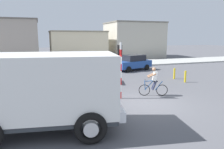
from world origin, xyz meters
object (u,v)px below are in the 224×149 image
traffic_light_pole (120,63)px  bollard_far (174,74)px  bollard_near (185,77)px  car_far_side (84,73)px  cyclist (154,82)px  car_red_near (133,62)px  truck_foreground (45,88)px  pedestrian_near_kerb (135,62)px

traffic_light_pole → bollard_far: bearing=30.3°
bollard_near → bollard_far: same height
car_far_side → bollard_far: bearing=-6.2°
cyclist → car_red_near: cyclist is taller
truck_foreground → traffic_light_pole: 5.20m
truck_foreground → pedestrian_near_kerb: (9.19, 11.84, -0.82)m
traffic_light_pole → pedestrian_near_kerb: traffic_light_pole is taller
traffic_light_pole → bollard_far: (6.30, 3.68, -1.62)m
car_far_side → bollard_near: (7.45, -2.21, -0.37)m
car_red_near → bollard_far: bearing=-75.8°
cyclist → pedestrian_near_kerb: 9.43m
car_red_near → bollard_near: bearing=-78.7°
car_far_side → bollard_far: (7.45, -0.81, -0.37)m
traffic_light_pole → car_red_near: traffic_light_pole is taller
traffic_light_pole → bollard_far: size_ratio=3.56×
truck_foreground → car_far_side: (3.01, 7.58, -0.85)m
truck_foreground → bollard_near: 11.82m
cyclist → car_far_side: (-3.23, 4.69, -0.05)m
bollard_near → cyclist: bearing=-149.6°
car_far_side → pedestrian_near_kerb: bearing=34.6°
traffic_light_pole → bollard_near: traffic_light_pole is taller
truck_foreground → traffic_light_pole: traffic_light_pole is taller
pedestrian_near_kerb → bollard_near: pedestrian_near_kerb is taller
pedestrian_near_kerb → bollard_far: pedestrian_near_kerb is taller
truck_foreground → car_far_side: truck_foreground is taller
traffic_light_pole → car_far_side: size_ratio=0.74×
cyclist → bollard_near: bearing=30.4°
cyclist → truck_foreground: bearing=-155.1°
truck_foreground → car_red_near: size_ratio=1.33×
cyclist → bollard_far: cyclist is taller
bollard_far → car_red_near: bearing=104.2°
truck_foreground → bollard_near: size_ratio=6.39×
car_red_near → bollard_far: size_ratio=4.80×
car_far_side → bollard_near: 7.78m
cyclist → bollard_far: (4.22, 3.88, -0.41)m
cyclist → car_far_side: 5.69m
bollard_near → truck_foreground: bearing=-152.8°
cyclist → bollard_near: (4.22, 2.48, -0.41)m
truck_foreground → bollard_far: 12.52m
truck_foreground → bollard_far: (10.46, 6.78, -1.22)m
car_red_near → car_far_side: size_ratio=1.00×
bollard_far → bollard_near: bearing=-90.0°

